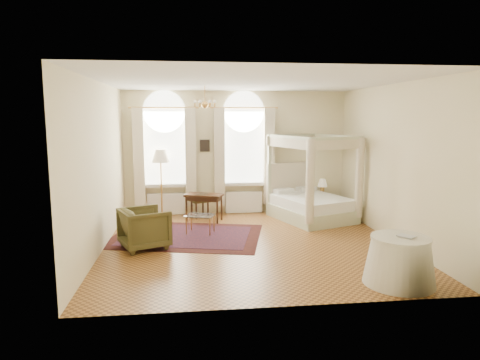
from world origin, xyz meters
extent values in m
plane|color=#9D652D|center=(0.00, 0.00, 0.00)|extent=(6.00, 6.00, 0.00)
plane|color=#F8E5BD|center=(0.00, 3.00, 1.65)|extent=(6.00, 0.00, 6.00)
plane|color=#F8E5BD|center=(0.00, -3.00, 1.65)|extent=(6.00, 0.00, 6.00)
plane|color=#F8E5BD|center=(-3.00, 0.00, 1.65)|extent=(0.00, 6.00, 6.00)
plane|color=#F8E5BD|center=(3.00, 0.00, 1.65)|extent=(0.00, 6.00, 6.00)
plane|color=white|center=(0.00, 0.00, 3.30)|extent=(6.00, 6.00, 0.00)
cube|color=silver|center=(-1.90, 2.97, 1.80)|extent=(1.10, 0.04, 1.90)
cylinder|color=silver|center=(-1.90, 2.97, 2.75)|extent=(1.10, 0.04, 1.10)
cube|color=white|center=(-1.90, 2.88, 0.81)|extent=(1.32, 0.24, 0.08)
cube|color=beige|center=(-2.57, 2.80, 1.55)|extent=(0.28, 0.14, 2.60)
cube|color=beige|center=(-1.23, 2.80, 1.55)|extent=(0.28, 0.14, 2.60)
cube|color=white|center=(-1.90, 2.90, 0.30)|extent=(1.00, 0.12, 0.58)
cube|color=silver|center=(0.20, 2.97, 1.80)|extent=(1.10, 0.04, 1.90)
cylinder|color=silver|center=(0.20, 2.97, 2.75)|extent=(1.10, 0.04, 1.10)
cube|color=white|center=(0.20, 2.88, 0.81)|extent=(1.32, 0.24, 0.08)
cube|color=beige|center=(-0.47, 2.80, 1.55)|extent=(0.28, 0.14, 2.60)
cube|color=beige|center=(0.87, 2.80, 1.55)|extent=(0.28, 0.14, 2.60)
cube|color=white|center=(0.20, 2.90, 0.30)|extent=(1.00, 0.12, 0.58)
cylinder|color=#B7833D|center=(-0.90, 1.20, 3.10)|extent=(0.02, 0.02, 0.40)
sphere|color=#B7833D|center=(-0.90, 1.20, 2.88)|extent=(0.16, 0.16, 0.16)
sphere|color=beige|center=(-0.68, 1.20, 2.95)|extent=(0.07, 0.07, 0.07)
sphere|color=beige|center=(-0.79, 1.39, 2.95)|extent=(0.07, 0.07, 0.07)
sphere|color=beige|center=(-1.01, 1.39, 2.95)|extent=(0.07, 0.07, 0.07)
sphere|color=beige|center=(-1.12, 1.20, 2.95)|extent=(0.07, 0.07, 0.07)
sphere|color=beige|center=(-1.01, 1.01, 2.95)|extent=(0.07, 0.07, 0.07)
sphere|color=beige|center=(-0.79, 1.01, 2.95)|extent=(0.07, 0.07, 0.07)
cube|color=black|center=(-0.85, 2.97, 1.85)|extent=(0.26, 0.03, 0.32)
cube|color=black|center=(1.45, 2.97, 1.95)|extent=(0.22, 0.03, 0.26)
cube|color=#BBC09C|center=(1.83, 1.93, 0.17)|extent=(2.14, 2.36, 0.33)
cube|color=silver|center=(1.83, 1.93, 0.46)|extent=(2.02, 2.24, 0.26)
cube|color=beige|center=(1.51, 2.81, 0.83)|extent=(1.50, 0.61, 1.11)
cube|color=#BBC09C|center=(0.83, 2.54, 1.06)|extent=(0.11, 0.11, 2.12)
cube|color=#BBC09C|center=(2.20, 3.04, 1.06)|extent=(0.11, 0.11, 2.12)
cube|color=#BBC09C|center=(1.46, 0.82, 1.06)|extent=(0.11, 0.11, 2.12)
cube|color=#BBC09C|center=(2.82, 1.32, 1.06)|extent=(0.11, 0.11, 2.12)
cube|color=#BBC09C|center=(1.52, 2.79, 2.12)|extent=(1.50, 0.61, 0.07)
cube|color=#BBC09C|center=(2.14, 1.07, 2.12)|extent=(1.50, 0.61, 0.07)
cube|color=#BBC09C|center=(1.14, 1.68, 2.12)|extent=(0.73, 1.85, 0.07)
cube|color=#BBC09C|center=(2.51, 2.18, 2.12)|extent=(0.73, 1.85, 0.07)
cube|color=beige|center=(1.52, 2.79, 1.99)|extent=(1.54, 0.59, 0.26)
cube|color=beige|center=(2.14, 1.07, 1.99)|extent=(1.54, 0.59, 0.26)
cube|color=beige|center=(1.14, 1.68, 1.99)|extent=(0.72, 1.88, 0.26)
cube|color=beige|center=(2.51, 2.18, 1.99)|extent=(0.72, 1.88, 0.26)
cylinder|color=beige|center=(1.46, 0.82, 1.15)|extent=(0.20, 0.20, 1.94)
cylinder|color=beige|center=(2.82, 1.32, 1.15)|extent=(0.20, 0.20, 1.94)
cube|color=#321E0D|center=(2.34, 2.70, 0.27)|extent=(0.46, 0.43, 0.54)
cylinder|color=#B7833D|center=(2.36, 2.75, 0.63)|extent=(0.11, 0.11, 0.19)
cone|color=beige|center=(2.36, 2.75, 0.82)|extent=(0.26, 0.26, 0.21)
cube|color=#321E0D|center=(-0.92, 2.09, 0.66)|extent=(1.03, 0.78, 0.06)
cube|color=#321E0D|center=(-0.92, 2.09, 0.58)|extent=(0.91, 0.66, 0.09)
cylinder|color=#321E0D|center=(-1.23, 2.41, 0.32)|extent=(0.05, 0.05, 0.64)
cylinder|color=#321E0D|center=(-0.47, 2.12, 0.32)|extent=(0.05, 0.05, 0.64)
cylinder|color=#321E0D|center=(-1.36, 2.07, 0.32)|extent=(0.05, 0.05, 0.64)
cylinder|color=#321E0D|center=(-0.60, 1.78, 0.32)|extent=(0.05, 0.05, 0.64)
imported|color=black|center=(-0.96, 2.06, 0.70)|extent=(0.32, 0.24, 0.02)
cube|color=#4E4721|center=(-1.02, 2.50, 0.46)|extent=(0.57, 0.57, 0.09)
cylinder|color=#321E0D|center=(-1.11, 2.29, 0.21)|extent=(0.04, 0.04, 0.42)
cylinder|color=#321E0D|center=(-0.81, 2.41, 0.21)|extent=(0.04, 0.04, 0.42)
cylinder|color=#321E0D|center=(-1.23, 2.59, 0.21)|extent=(0.04, 0.04, 0.42)
cylinder|color=#321E0D|center=(-0.93, 2.71, 0.21)|extent=(0.04, 0.04, 0.42)
imported|color=#413B1C|center=(-2.18, -0.03, 0.41)|extent=(1.17, 1.15, 0.81)
cube|color=white|center=(-1.04, 0.92, 0.42)|extent=(0.73, 0.62, 0.02)
cylinder|color=#B7833D|center=(-1.36, 0.83, 0.21)|extent=(0.03, 0.03, 0.42)
cylinder|color=#B7833D|center=(-0.84, 0.66, 0.21)|extent=(0.03, 0.03, 0.42)
cylinder|color=#B7833D|center=(-1.25, 1.17, 0.21)|extent=(0.03, 0.03, 0.42)
cylinder|color=#B7833D|center=(-0.73, 1.00, 0.21)|extent=(0.03, 0.03, 0.42)
cylinder|color=#B7833D|center=(-2.01, 2.70, 0.02)|extent=(0.31, 0.31, 0.03)
cylinder|color=#B7833D|center=(-2.01, 2.70, 0.78)|extent=(0.04, 0.04, 1.56)
cone|color=beige|center=(-2.01, 2.70, 1.61)|extent=(0.46, 0.46, 0.33)
cube|color=#431510|center=(-1.36, 0.73, 0.00)|extent=(3.66, 2.99, 0.01)
cube|color=black|center=(-1.36, 0.73, 0.01)|extent=(3.06, 2.38, 0.01)
cone|color=silver|center=(2.00, -2.39, 0.36)|extent=(1.12, 1.12, 0.72)
cylinder|color=silver|center=(2.00, -2.39, 0.74)|extent=(0.91, 0.91, 0.04)
imported|color=black|center=(2.00, -2.47, 0.77)|extent=(0.30, 0.31, 0.02)
camera|label=1|loc=(-1.26, -8.52, 2.62)|focal=32.00mm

